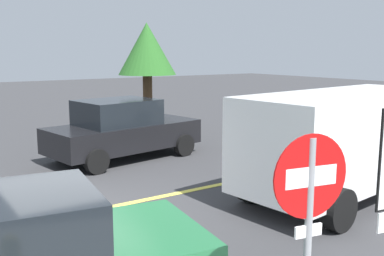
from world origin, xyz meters
The scene contains 7 objects.
ground_plane centered at (0.00, 0.00, 0.00)m, with size 80.00×80.00×0.00m, color #38383A.
lane_marking_centre centered at (3.00, 0.00, 0.01)m, with size 28.00×0.16×0.01m, color #E0D14C.
stop_sign centered at (0.26, -5.39, 1.60)m, with size 0.75×0.17×2.34m.
white_van centered at (5.14, -2.10, 1.27)m, with size 5.39×2.71×2.20m.
car_red_near_curb centered at (12.64, 2.02, 0.84)m, with size 4.54×2.48×1.68m.
car_black_behind_van centered at (2.74, 3.60, 0.85)m, with size 4.55×2.57×1.70m.
tree_left_verge centered at (4.97, 6.14, 3.05)m, with size 2.02×2.02×4.01m.
Camera 1 is at (-2.74, -7.97, 3.03)m, focal length 42.49 mm.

